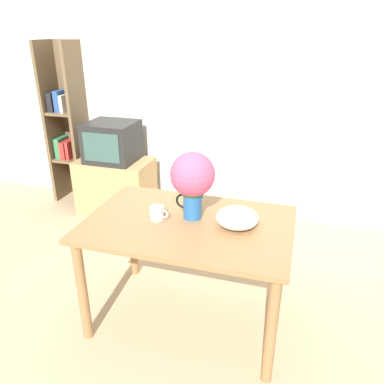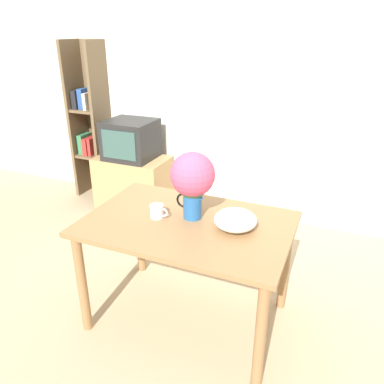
{
  "view_description": "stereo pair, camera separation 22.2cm",
  "coord_description": "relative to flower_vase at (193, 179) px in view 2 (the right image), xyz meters",
  "views": [
    {
      "loc": [
        0.72,
        -1.92,
        1.79
      ],
      "look_at": [
        0.13,
        0.03,
        0.89
      ],
      "focal_mm": 35.0,
      "sensor_mm": 36.0,
      "label": 1
    },
    {
      "loc": [
        0.93,
        -1.85,
        1.79
      ],
      "look_at": [
        0.13,
        0.03,
        0.89
      ],
      "focal_mm": 35.0,
      "sensor_mm": 36.0,
      "label": 2
    }
  ],
  "objects": [
    {
      "name": "tv_set",
      "position": [
        -1.2,
        1.24,
        -0.21
      ],
      "size": [
        0.47,
        0.44,
        0.39
      ],
      "color": "black",
      "rests_on": "tv_stand"
    },
    {
      "name": "wall_back",
      "position": [
        -0.14,
        1.6,
        0.32
      ],
      "size": [
        8.0,
        0.05,
        2.6
      ],
      "color": "silver",
      "rests_on": "ground_plane"
    },
    {
      "name": "flower_vase",
      "position": [
        0.0,
        0.0,
        0.0
      ],
      "size": [
        0.27,
        0.27,
        0.41
      ],
      "color": "#235B9E",
      "rests_on": "table"
    },
    {
      "name": "bookshelf",
      "position": [
        -1.83,
        1.44,
        -0.14
      ],
      "size": [
        0.36,
        0.32,
        1.69
      ],
      "color": "brown",
      "rests_on": "ground_plane"
    },
    {
      "name": "ground_plane",
      "position": [
        -0.14,
        -0.03,
        -0.98
      ],
      "size": [
        12.0,
        12.0,
        0.0
      ],
      "primitive_type": "plane",
      "color": "tan"
    },
    {
      "name": "table",
      "position": [
        -0.01,
        -0.06,
        -0.36
      ],
      "size": [
        1.23,
        0.82,
        0.72
      ],
      "color": "olive",
      "rests_on": "ground_plane"
    },
    {
      "name": "tv_stand",
      "position": [
        -1.2,
        1.24,
        -0.69
      ],
      "size": [
        0.74,
        0.45,
        0.57
      ],
      "color": "tan",
      "rests_on": "ground_plane"
    },
    {
      "name": "white_bowl",
      "position": [
        0.28,
        -0.03,
        -0.2
      ],
      "size": [
        0.25,
        0.25,
        0.11
      ],
      "color": "silver",
      "rests_on": "table"
    },
    {
      "name": "coffee_mug",
      "position": [
        -0.2,
        -0.08,
        -0.21
      ],
      "size": [
        0.12,
        0.09,
        0.08
      ],
      "color": "silver",
      "rests_on": "table"
    }
  ]
}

